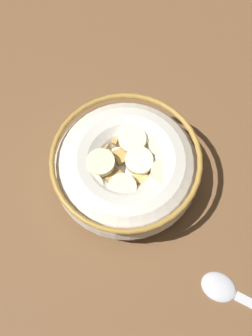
# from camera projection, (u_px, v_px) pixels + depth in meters

# --- Properties ---
(ground_plane) EXTENTS (0.94, 0.94, 0.02)m
(ground_plane) POSITION_uv_depth(u_px,v_px,m) (126.00, 181.00, 0.50)
(ground_plane) COLOR brown
(cereal_bowl) EXTENTS (0.16, 0.16, 0.06)m
(cereal_bowl) POSITION_uv_depth(u_px,v_px,m) (126.00, 168.00, 0.46)
(cereal_bowl) COLOR silver
(cereal_bowl) RESTS_ON ground_plane
(spoon) EXTENTS (0.13, 0.11, 0.01)m
(spoon) POSITION_uv_depth(u_px,v_px,m) (239.00, 297.00, 0.44)
(spoon) COLOR silver
(spoon) RESTS_ON ground_plane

